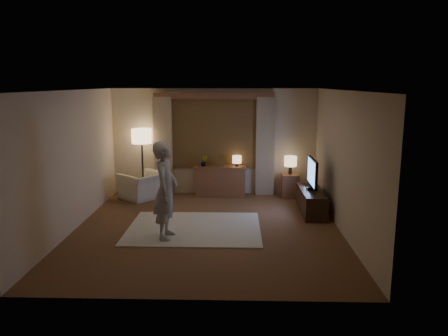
{
  "coord_description": "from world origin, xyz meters",
  "views": [
    {
      "loc": [
        0.55,
        -7.89,
        2.73
      ],
      "look_at": [
        0.31,
        0.6,
        1.07
      ],
      "focal_mm": 35.0,
      "sensor_mm": 36.0,
      "label": 1
    }
  ],
  "objects_px": {
    "sideboard": "(220,182)",
    "armchair": "(144,186)",
    "side_table": "(290,186)",
    "tv_stand": "(311,202)",
    "person": "(166,190)"
  },
  "relations": [
    {
      "from": "armchair",
      "to": "tv_stand",
      "type": "distance_m",
      "value": 3.96
    },
    {
      "from": "sideboard",
      "to": "person",
      "type": "xyz_separation_m",
      "value": [
        -0.85,
        -3.01,
        0.53
      ]
    },
    {
      "from": "tv_stand",
      "to": "person",
      "type": "bearing_deg",
      "value": -150.19
    },
    {
      "from": "sideboard",
      "to": "tv_stand",
      "type": "relative_size",
      "value": 0.86
    },
    {
      "from": "side_table",
      "to": "tv_stand",
      "type": "bearing_deg",
      "value": -77.41
    },
    {
      "from": "armchair",
      "to": "side_table",
      "type": "height_order",
      "value": "armchair"
    },
    {
      "from": "sideboard",
      "to": "tv_stand",
      "type": "xyz_separation_m",
      "value": [
        1.99,
        -1.39,
        -0.1
      ]
    },
    {
      "from": "sideboard",
      "to": "armchair",
      "type": "height_order",
      "value": "sideboard"
    },
    {
      "from": "side_table",
      "to": "tv_stand",
      "type": "relative_size",
      "value": 0.4
    },
    {
      "from": "armchair",
      "to": "tv_stand",
      "type": "bearing_deg",
      "value": 112.59
    },
    {
      "from": "sideboard",
      "to": "tv_stand",
      "type": "height_order",
      "value": "sideboard"
    },
    {
      "from": "armchair",
      "to": "side_table",
      "type": "distance_m",
      "value": 3.52
    },
    {
      "from": "sideboard",
      "to": "side_table",
      "type": "xyz_separation_m",
      "value": [
        1.69,
        -0.05,
        -0.07
      ]
    },
    {
      "from": "armchair",
      "to": "sideboard",
      "type": "bearing_deg",
      "value": 138.02
    },
    {
      "from": "sideboard",
      "to": "armchair",
      "type": "bearing_deg",
      "value": -170.42
    }
  ]
}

